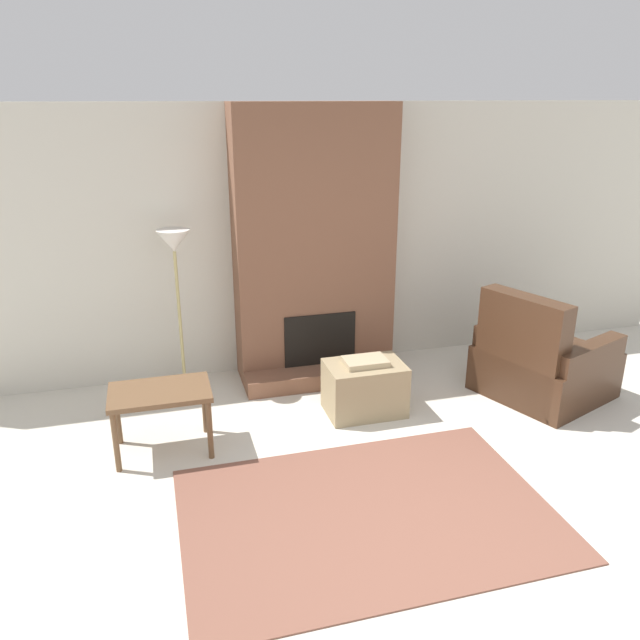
{
  "coord_description": "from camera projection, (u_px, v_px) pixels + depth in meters",
  "views": [
    {
      "loc": [
        -1.5,
        -2.68,
        2.65
      ],
      "look_at": [
        0.0,
        2.74,
        0.62
      ],
      "focal_mm": 35.0,
      "sensor_mm": 36.0,
      "label": 1
    }
  ],
  "objects": [
    {
      "name": "ground_plane",
      "position": [
        443.0,
        568.0,
        3.7
      ],
      "size": [
        24.0,
        24.0,
        0.0
      ],
      "primitive_type": "plane",
      "color": "beige"
    },
    {
      "name": "wall_back",
      "position": [
        308.0,
        240.0,
        6.16
      ],
      "size": [
        8.33,
        0.06,
        2.6
      ],
      "primitive_type": "cube",
      "color": "beige",
      "rests_on": "ground_plane"
    },
    {
      "name": "side_table",
      "position": [
        160.0,
        398.0,
        4.78
      ],
      "size": [
        0.77,
        0.5,
        0.53
      ],
      "color": "brown",
      "rests_on": "ground_plane"
    },
    {
      "name": "ottoman",
      "position": [
        365.0,
        387.0,
        5.46
      ],
      "size": [
        0.67,
        0.46,
        0.51
      ],
      "color": "#998460",
      "rests_on": "ground_plane"
    },
    {
      "name": "fireplace",
      "position": [
        315.0,
        251.0,
        5.94
      ],
      "size": [
        1.52,
        0.71,
        2.6
      ],
      "color": "brown",
      "rests_on": "ground_plane"
    },
    {
      "name": "armchair",
      "position": [
        539.0,
        365.0,
        5.75
      ],
      "size": [
        1.3,
        1.29,
        1.03
      ],
      "rotation": [
        0.0,
        0.0,
        1.94
      ],
      "color": "#422819",
      "rests_on": "ground_plane"
    },
    {
      "name": "floor_lamp_left",
      "position": [
        174.0,
        252.0,
        5.53
      ],
      "size": [
        0.3,
        0.3,
        1.54
      ],
      "color": "tan",
      "rests_on": "ground_plane"
    },
    {
      "name": "area_rug",
      "position": [
        367.0,
        513.0,
        4.18
      ],
      "size": [
        2.47,
        1.69,
        0.01
      ],
      "primitive_type": "cube",
      "color": "brown",
      "rests_on": "ground_plane"
    }
  ]
}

